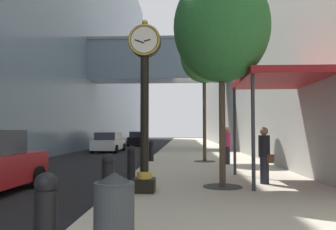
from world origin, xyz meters
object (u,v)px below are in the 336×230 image
Objects in this scene: street_clock at (145,96)px; bollard_fourth at (144,155)px; bollard_second at (108,177)px; street_tree_mid_near at (204,56)px; bollard_fifth at (151,150)px; street_tree_near at (221,28)px; bollard_third at (131,162)px; bollard_nearest at (46,215)px; pedestrian_walking at (264,154)px; trash_bin at (114,212)px; pedestrian_by_clock at (227,144)px; car_white_mid at (109,142)px; car_black_far at (138,139)px.

bollard_fourth is at bearing 96.93° from street_clock.
street_tree_mid_near reaches higher than bollard_second.
street_tree_mid_near reaches higher than street_clock.
bollard_fifth is 0.18× the size of street_tree_near.
bollard_second is (-0.66, -1.30, -1.91)m from street_clock.
bollard_nearest is at bearing -90.00° from bollard_third.
street_tree_near is at bearing -155.06° from pedestrian_walking.
pedestrian_by_clock is (2.97, 11.66, 0.39)m from trash_bin.
pedestrian_walking is (4.09, -7.23, 0.32)m from bollard_fifth.
street_clock is 4.17× the size of bollard_fifth.
pedestrian_walking reaches higher than bollard_third.
street_tree_near reaches higher than car_white_mid.
street_tree_mid_near is (2.77, -0.08, 4.90)m from bollard_fifth.
bollard_third is 6.45m from trash_bin.
bollard_third is (0.00, 6.70, 0.00)m from bollard_nearest.
bollard_third is at bearing 172.50° from pedestrian_walking.
trash_bin is 0.62× the size of pedestrian_walking.
bollard_third is 0.62× the size of pedestrian_by_clock.
trash_bin is 6.75m from pedestrian_walking.
bollard_second is at bearing -113.47° from pedestrian_by_clock.
car_black_far is at bearing 97.20° from bollard_third.
pedestrian_by_clock reaches higher than bollard_third.
bollard_third is 8.68m from street_tree_mid_near.
bollard_fourth is 6.61m from street_tree_near.
street_clock is 5.07m from bollard_nearest.
bollard_nearest is 1.00× the size of bollard_second.
car_white_mid reaches higher than bollard_nearest.
bollard_third is 4.14m from pedestrian_walking.
bollard_fifth is (0.00, 6.70, 0.00)m from bollard_third.
bollard_fourth is 0.16× the size of street_tree_mid_near.
street_clock reaches higher than bollard_fourth.
street_clock is at bearing -85.71° from bollard_fifth.
street_clock is 2.57× the size of pedestrian_by_clock.
car_white_mid is (-4.33, 9.42, 0.07)m from bollard_fifth.
street_tree_mid_near is (2.77, 3.27, 4.90)m from bollard_fourth.
pedestrian_by_clock is at bearing -53.36° from car_white_mid.
pedestrian_by_clock reaches higher than bollard_second.
street_tree_near is 3.93m from pedestrian_walking.
bollard_fourth is (0.00, 6.70, 0.00)m from bollard_second.
trash_bin is (0.77, -9.75, -0.03)m from bollard_fourth.
pedestrian_walking is (4.09, 2.81, 0.32)m from bollard_second.
car_black_far is at bearing 107.95° from pedestrian_by_clock.
bollard_third is at bearing 107.75° from street_clock.
bollard_fourth is 0.64× the size of pedestrian_walking.
bollard_nearest is (-0.66, -4.65, -1.91)m from street_clock.
street_tree_near is (2.77, -7.85, 3.97)m from bollard_fifth.
bollard_third is 16.69m from car_white_mid.
bollard_fourth is 5.65m from pedestrian_walking.
street_tree_near reaches higher than bollard_fourth.
car_black_far is (-7.22, 22.29, -0.29)m from pedestrian_by_clock.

